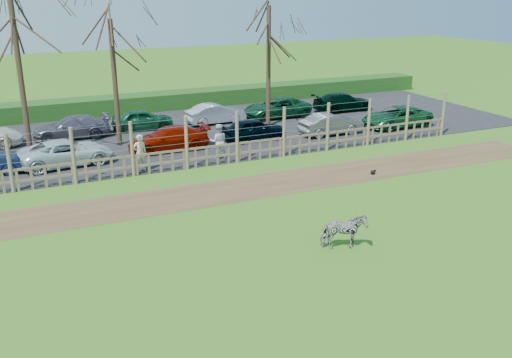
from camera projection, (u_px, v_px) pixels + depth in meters
name	position (u px, v px, depth m)	size (l,w,h in m)	color
ground	(259.00, 235.00, 19.55)	(120.00, 120.00, 0.00)	olive
dirt_strip	(214.00, 193.00, 23.43)	(34.00, 2.80, 0.01)	brown
asphalt	(152.00, 136.00, 32.03)	(44.00, 13.00, 0.04)	#232326
hedge	(125.00, 104.00, 37.89)	(46.00, 2.00, 1.10)	#1E4716
fence	(187.00, 153.00, 26.18)	(30.16, 0.16, 2.50)	brown
tree_left	(16.00, 42.00, 25.96)	(4.80, 4.80, 7.88)	#3D2B1E
tree_mid	(113.00, 52.00, 28.81)	(4.80, 4.80, 6.83)	#3D2B1E
tree_right	(269.00, 37.00, 32.63)	(4.80, 4.80, 7.35)	#3D2B1E
zebra	(343.00, 232.00, 18.31)	(0.66, 1.45, 1.22)	gray
visitor_a	(140.00, 153.00, 25.76)	(0.63, 0.41, 1.72)	beige
visitor_b	(219.00, 142.00, 27.63)	(0.84, 0.65, 1.72)	#B8BEC5
crow	(373.00, 172.00, 25.66)	(0.28, 0.21, 0.23)	black
car_2	(67.00, 152.00, 26.77)	(1.99, 4.32, 1.20)	white
car_3	(168.00, 139.00, 29.13)	(1.68, 4.13, 1.20)	#8C1000
car_4	(254.00, 129.00, 31.04)	(1.42, 3.52, 1.20)	black
car_5	(331.00, 124.00, 32.15)	(1.27, 3.64, 1.20)	slate
car_6	(397.00, 117.00, 33.89)	(1.99, 4.32, 1.20)	#155429
car_9	(72.00, 127.00, 31.44)	(1.68, 4.13, 1.20)	#5E576A
car_10	(142.00, 119.00, 33.29)	(1.42, 3.52, 1.20)	#145431
car_11	(216.00, 114.00, 34.74)	(1.27, 3.64, 1.20)	#ADADC1
car_12	(277.00, 108.00, 36.32)	(1.99, 4.32, 1.20)	#0E4724
car_13	(343.00, 102.00, 38.12)	(1.68, 4.13, 1.20)	black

